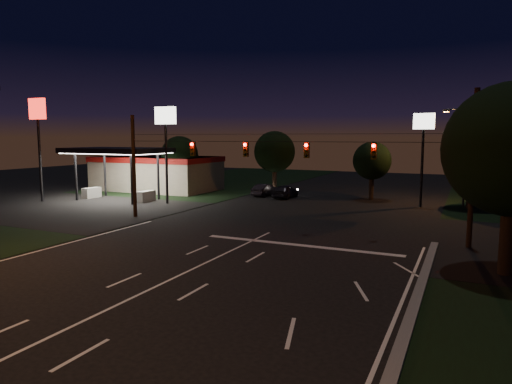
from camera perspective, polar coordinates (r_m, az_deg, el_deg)
The scene contains 17 objects.
ground at distance 18.82m, azimuth -15.94°, elevation -12.95°, with size 140.00×140.00×0.00m, color black.
cross_street_left at distance 43.64m, azimuth -22.09°, elevation -1.93°, with size 20.00×16.00×0.02m, color black.
stop_bar at distance 27.02m, azimuth 5.43°, elevation -6.62°, with size 12.00×0.50×0.01m, color silver.
utility_pole_right at distance 28.97m, azimuth 25.02°, elevation -6.34°, with size 0.30×0.30×9.00m, color black.
utility_pole_left at distance 37.46m, azimuth -14.83°, elevation -3.04°, with size 0.28×0.28×8.00m, color black.
signal_span at distance 30.60m, azimuth 2.42°, elevation 5.38°, with size 24.00×0.40×1.56m.
gas_station at distance 55.24m, azimuth -12.57°, elevation 2.65°, with size 14.20×16.10×5.25m.
pole_sign_left_near at distance 43.68m, azimuth -11.23°, elevation 7.64°, with size 2.20×0.30×9.10m.
pole_sign_left_far at distance 49.04m, azimuth -25.60°, elevation 7.74°, with size 2.00×0.30×10.00m.
pole_sign_right at distance 43.44m, azimuth 20.18°, elevation 6.38°, with size 1.80×0.30×8.40m.
street_light_right_far at distance 45.29m, azimuth 24.44°, elevation 4.93°, with size 2.20×0.35×9.00m.
tree_far_a at distance 52.64m, azimuth -9.44°, elevation 4.56°, with size 4.20×4.20×6.42m.
tree_far_b at distance 51.37m, azimuth 2.41°, elevation 4.99°, with size 4.60×4.60×6.98m.
tree_far_c at distance 47.26m, azimuth 14.35°, elevation 3.75°, with size 3.80×3.80×5.86m.
tree_far_d at distance 44.44m, azimuth 25.41°, elevation 4.31°, with size 4.80×4.80×7.30m.
car_oncoming_a at distance 47.51m, azimuth 3.67°, elevation 0.10°, with size 1.66×4.12×1.41m, color black.
car_oncoming_b at distance 49.15m, azimuth 1.16°, elevation 0.27°, with size 1.36×3.91×1.29m, color black.
Camera 1 is at (11.75, -13.28, 6.30)m, focal length 32.00 mm.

